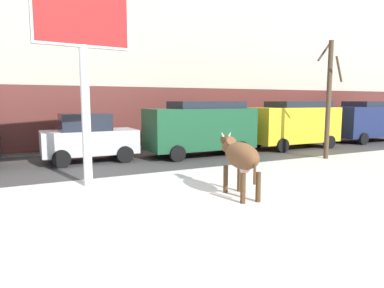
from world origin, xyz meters
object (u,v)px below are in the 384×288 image
Objects in this scene: car_silver_hatchback at (89,138)px; bare_tree_left_lot at (329,97)px; cow_brown at (240,156)px; billboard at (83,25)px; pedestrian_near_billboard at (92,132)px; car_darkgreen_van at (201,127)px; car_yellow_van at (294,123)px; car_navy_van at (367,120)px.

bare_tree_left_lot is (8.79, -3.59, 1.55)m from car_silver_hatchback.
billboard is (-3.14, 2.77, 3.32)m from cow_brown.
bare_tree_left_lot is at bearing -38.81° from pedestrian_near_billboard.
pedestrian_near_billboard is (-3.87, 3.56, -0.36)m from car_darkgreen_van.
car_navy_van is at bearing 2.04° from car_yellow_van.
car_darkgreen_van is at bearing 31.78° from billboard.
cow_brown is 7.08m from car_silver_hatchback.
car_yellow_van is at bearing 70.94° from bare_tree_left_lot.
car_silver_hatchback is 0.76× the size of car_darkgreen_van.
cow_brown is at bearing -109.49° from car_darkgreen_van.
pedestrian_near_billboard is (-14.94, 3.29, -0.36)m from car_navy_van.
car_darkgreen_van is 5.28m from car_yellow_van.
car_darkgreen_van is at bearing 70.51° from cow_brown.
billboard is at bearing -178.17° from bare_tree_left_lot.
car_silver_hatchback is 2.03× the size of pedestrian_near_billboard.
car_navy_van is at bearing 1.40° from car_darkgreen_van.
car_darkgreen_van is at bearing -42.57° from pedestrian_near_billboard.
car_darkgreen_van and car_navy_van have the same top height.
bare_tree_left_lot reaches higher than cow_brown.
bare_tree_left_lot reaches higher than car_silver_hatchback.
billboard is 7.77m from pedestrian_near_billboard.
car_yellow_van is 3.44m from bare_tree_left_lot.
pedestrian_near_billboard is at bearing 100.25° from cow_brown.
car_navy_van reaches higher than cow_brown.
car_navy_van is (15.62, -0.35, 0.32)m from car_silver_hatchback.
car_yellow_van is at bearing 17.52° from billboard.
billboard reaches higher than bare_tree_left_lot.
car_yellow_van is at bearing -3.25° from car_silver_hatchback.
billboard is 1.21× the size of car_darkgreen_van.
billboard is 3.21× the size of pedestrian_near_billboard.
cow_brown is 14.63m from car_navy_van.
car_silver_hatchback is at bearing 157.80° from bare_tree_left_lot.
pedestrian_near_billboard is at bearing 76.94° from car_silver_hatchback.
bare_tree_left_lot reaches higher than pedestrian_near_billboard.
billboard is at bearing -167.78° from car_navy_van.
pedestrian_near_billboard is at bearing 159.12° from car_yellow_van.
car_navy_van is (13.20, 6.31, 0.25)m from cow_brown.
cow_brown is 0.42× the size of car_darkgreen_van.
car_navy_van is (11.07, 0.27, 0.00)m from car_darkgreen_van.
car_silver_hatchback is 15.62m from car_navy_van.
car_silver_hatchback is 0.76× the size of car_navy_van.
car_navy_van is at bearing 25.54° from cow_brown.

